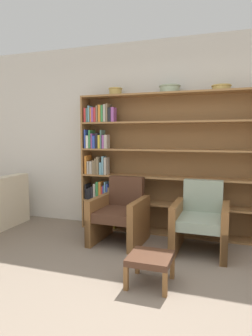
{
  "coord_description": "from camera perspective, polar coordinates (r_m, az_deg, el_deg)",
  "views": [
    {
      "loc": [
        0.7,
        -1.95,
        1.38
      ],
      "look_at": [
        -0.62,
        1.89,
        0.95
      ],
      "focal_mm": 32.0,
      "sensor_mm": 36.0,
      "label": 1
    }
  ],
  "objects": [
    {
      "name": "ground_plane",
      "position": [
        2.49,
        -0.76,
        -27.62
      ],
      "size": [
        24.0,
        24.0,
        0.0
      ],
      "primitive_type": "plane",
      "color": "#7A6B5B"
    },
    {
      "name": "wall_back",
      "position": [
        4.38,
        9.78,
        5.89
      ],
      "size": [
        12.0,
        0.06,
        2.75
      ],
      "color": "silver",
      "rests_on": "ground"
    },
    {
      "name": "bookshelf",
      "position": [
        4.3,
        4.79,
        0.54
      ],
      "size": [
        2.55,
        0.3,
        1.97
      ],
      "color": "olive",
      "rests_on": "ground"
    },
    {
      "name": "bowl_terracotta",
      "position": [
        4.47,
        -2.03,
        14.42
      ],
      "size": [
        0.2,
        0.2,
        0.11
      ],
      "color": "tan",
      "rests_on": "bookshelf"
    },
    {
      "name": "bowl_copper",
      "position": [
        4.25,
        8.33,
        14.74
      ],
      "size": [
        0.29,
        0.29,
        0.1
      ],
      "color": "gray",
      "rests_on": "bookshelf"
    },
    {
      "name": "bowl_sage",
      "position": [
        4.18,
        17.7,
        14.44
      ],
      "size": [
        0.25,
        0.25,
        0.07
      ],
      "color": "tan",
      "rests_on": "bookshelf"
    },
    {
      "name": "armchair_leather",
      "position": [
        3.97,
        -1.09,
        -8.66
      ],
      "size": [
        0.67,
        0.71,
        0.84
      ],
      "rotation": [
        0.0,
        0.0,
        3.1
      ],
      "color": "brown",
      "rests_on": "ground"
    },
    {
      "name": "armchair_cushioned",
      "position": [
        3.76,
        14.06,
        -9.7
      ],
      "size": [
        0.65,
        0.69,
        0.84
      ],
      "rotation": [
        0.0,
        0.0,
        3.13
      ],
      "color": "brown",
      "rests_on": "ground"
    },
    {
      "name": "footstool",
      "position": [
        2.92,
        4.64,
        -17.09
      ],
      "size": [
        0.39,
        0.39,
        0.28
      ],
      "color": "brown",
      "rests_on": "ground"
    }
  ]
}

